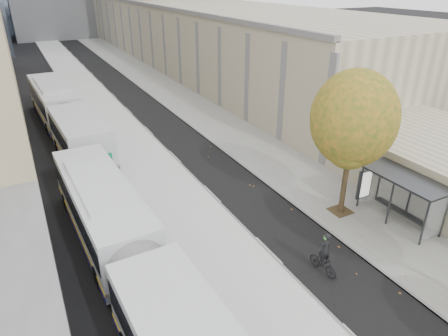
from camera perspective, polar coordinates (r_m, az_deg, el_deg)
bus_platform at (r=37.70m, az=-16.35°, el=7.09°), size 4.25×150.00×0.15m
sidewalk at (r=39.87m, az=-5.00°, el=8.98°), size 4.75×150.00×0.08m
building_tan at (r=69.76m, az=-5.86°, el=19.44°), size 18.00×92.00×8.00m
bus_shelter at (r=21.72m, az=24.63°, el=-2.03°), size 1.90×4.40×2.53m
tree_c at (r=20.30m, az=18.07°, el=6.67°), size 4.20×4.20×7.28m
bus_near at (r=16.48m, az=-13.52°, el=-11.81°), size 3.31×17.64×2.92m
bus_far at (r=33.77m, az=-21.87°, el=7.11°), size 3.72×19.07×3.16m
cyclist at (r=17.73m, az=14.06°, el=-12.38°), size 0.60×1.57×1.97m
distant_car at (r=48.32m, az=-23.84°, el=10.57°), size 1.73×3.63×1.20m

